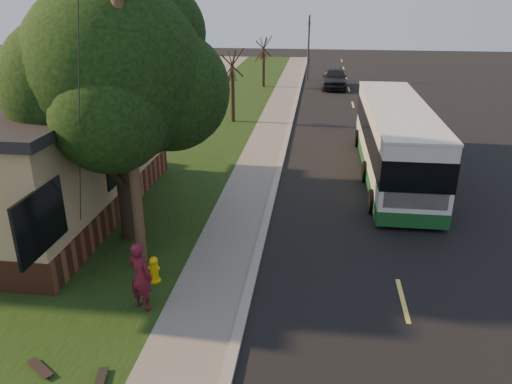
# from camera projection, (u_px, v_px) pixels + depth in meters

# --- Properties ---
(ground) EXTENTS (120.00, 120.00, 0.00)m
(ground) POSITION_uv_depth(u_px,v_px,m) (249.00, 290.00, 13.33)
(ground) COLOR black
(ground) RESTS_ON ground
(road) EXTENTS (8.00, 80.00, 0.01)m
(road) POSITION_uv_depth(u_px,v_px,m) (370.00, 171.00, 22.06)
(road) COLOR black
(road) RESTS_ON ground
(curb) EXTENTS (0.25, 80.00, 0.12)m
(curb) POSITION_uv_depth(u_px,v_px,m) (280.00, 166.00, 22.51)
(curb) COLOR gray
(curb) RESTS_ON ground
(sidewalk) EXTENTS (2.00, 80.00, 0.08)m
(sidewalk) POSITION_uv_depth(u_px,v_px,m) (258.00, 166.00, 22.63)
(sidewalk) COLOR slate
(sidewalk) RESTS_ON ground
(grass_verge) EXTENTS (5.00, 80.00, 0.07)m
(grass_verge) POSITION_uv_depth(u_px,v_px,m) (183.00, 163.00, 23.04)
(grass_verge) COLOR black
(grass_verge) RESTS_ON ground
(fire_hydrant) EXTENTS (0.32, 0.32, 0.74)m
(fire_hydrant) POSITION_uv_depth(u_px,v_px,m) (154.00, 269.00, 13.47)
(fire_hydrant) COLOR yellow
(fire_hydrant) RESTS_ON grass_verge
(utility_pole) EXTENTS (2.86, 3.21, 9.07)m
(utility_pole) POSITION_uv_depth(u_px,v_px,m) (127.00, 107.00, 12.89)
(utility_pole) COLOR #473321
(utility_pole) RESTS_ON ground
(leafy_tree) EXTENTS (6.30, 6.00, 7.80)m
(leafy_tree) POSITION_uv_depth(u_px,v_px,m) (118.00, 75.00, 14.31)
(leafy_tree) COLOR black
(leafy_tree) RESTS_ON grass_verge
(bare_tree_near) EXTENTS (1.38, 1.21, 4.31)m
(bare_tree_near) POSITION_uv_depth(u_px,v_px,m) (232.00, 87.00, 29.49)
(bare_tree_near) COLOR black
(bare_tree_near) RESTS_ON grass_verge
(bare_tree_far) EXTENTS (1.38, 1.21, 4.03)m
(bare_tree_far) POSITION_uv_depth(u_px,v_px,m) (263.00, 63.00, 40.52)
(bare_tree_far) COLOR black
(bare_tree_far) RESTS_ON grass_verge
(traffic_signal) EXTENTS (0.18, 0.22, 5.50)m
(traffic_signal) POSITION_uv_depth(u_px,v_px,m) (309.00, 44.00, 43.36)
(traffic_signal) COLOR #2D2D30
(traffic_signal) RESTS_ON ground
(transit_bus) EXTENTS (2.61, 11.33, 3.07)m
(transit_bus) POSITION_uv_depth(u_px,v_px,m) (395.00, 138.00, 21.03)
(transit_bus) COLOR silver
(transit_bus) RESTS_ON ground
(skateboarder) EXTENTS (0.78, 0.65, 1.82)m
(skateboarder) POSITION_uv_depth(u_px,v_px,m) (141.00, 276.00, 12.12)
(skateboarder) COLOR #531021
(skateboarder) RESTS_ON grass_verge
(skateboard_main) EXTENTS (0.35, 0.80, 0.07)m
(skateboard_main) POSITION_uv_depth(u_px,v_px,m) (100.00, 381.00, 10.03)
(skateboard_main) COLOR black
(skateboard_main) RESTS_ON grass_verge
(skateboard_spare) EXTENTS (0.76, 0.60, 0.07)m
(skateboard_spare) POSITION_uv_depth(u_px,v_px,m) (40.00, 368.00, 10.38)
(skateboard_spare) COLOR black
(skateboard_spare) RESTS_ON grass_verge
(dumpster) EXTENTS (1.86, 1.63, 1.40)m
(dumpster) POSITION_uv_depth(u_px,v_px,m) (107.00, 150.00, 22.51)
(dumpster) COLOR #133216
(dumpster) RESTS_ON building_lot
(distant_car) EXTENTS (2.03, 4.89, 1.66)m
(distant_car) POSITION_uv_depth(u_px,v_px,m) (334.00, 78.00, 40.66)
(distant_car) COLOR black
(distant_car) RESTS_ON ground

